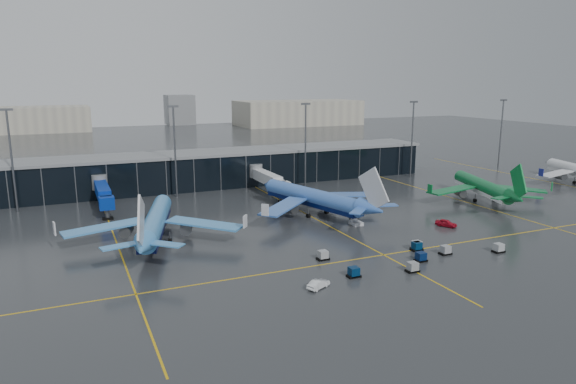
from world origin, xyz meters
name	(u,v)px	position (x,y,z in m)	size (l,w,h in m)	color
ground	(301,239)	(0.00, 0.00, 0.00)	(600.00, 600.00, 0.00)	#282B2D
terminal_pier	(216,168)	(0.00, 62.00, 5.42)	(142.00, 17.00, 10.70)	black
jet_bridges	(103,192)	(-35.00, 42.99, 4.55)	(94.00, 27.50, 7.20)	#595B60
flood_masts	(244,145)	(5.00, 50.00, 13.81)	(203.00, 0.50, 25.50)	#595B60
distant_hangars	(203,115)	(49.94, 270.08, 8.79)	(260.00, 71.00, 22.00)	#B2AD99
taxi_lines	(321,222)	(10.00, 10.61, 0.01)	(220.00, 120.00, 0.02)	gold
airliner_arkefly	(155,210)	(-27.39, 11.21, 6.53)	(37.34, 42.53, 13.07)	#3F8BD1
airliner_klm_near	(312,187)	(11.27, 17.77, 6.70)	(38.31, 43.63, 13.41)	#3A68BE
airliner_aer_lingus	(483,178)	(60.47, 12.38, 6.09)	(34.78, 39.61, 12.17)	#0C6830
baggage_carts	(412,255)	(13.46, -19.03, 0.76)	(34.70, 13.11, 1.70)	black
mobile_airstair	(356,221)	(16.12, 4.97, 0.77)	(2.30, 3.27, 3.45)	silver
service_van_red	(446,223)	(33.78, -4.46, 0.80)	(1.90, 4.71, 1.61)	#AB0D1F
service_van_white	(318,284)	(-8.40, -24.15, 0.71)	(1.50, 4.30, 1.42)	silver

